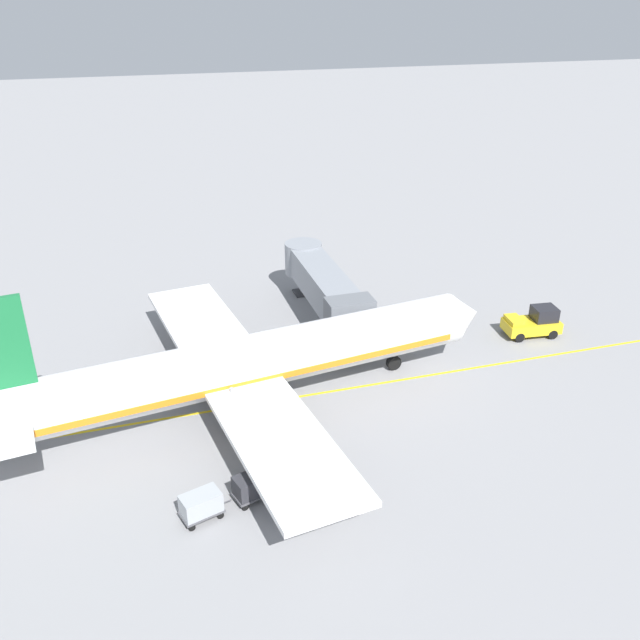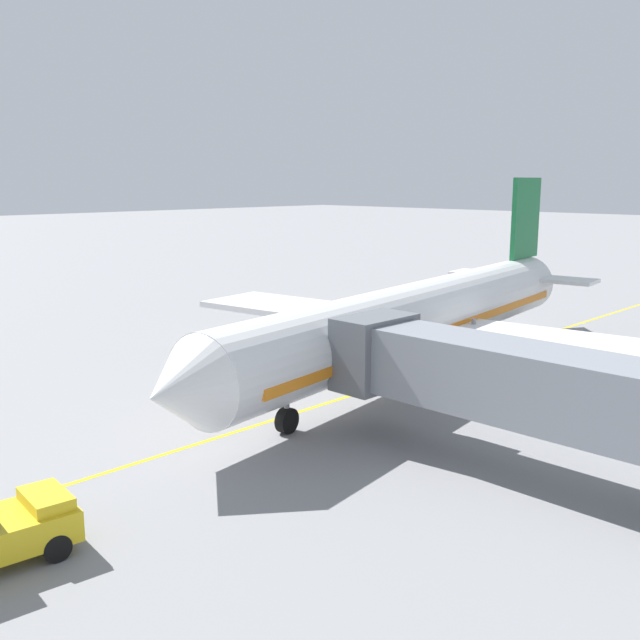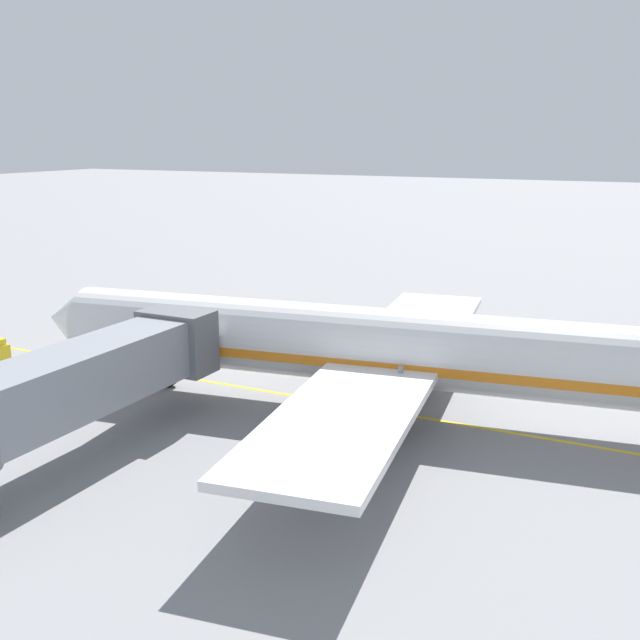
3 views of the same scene
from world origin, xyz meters
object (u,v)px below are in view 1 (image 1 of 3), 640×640
object	(u,v)px
baggage_cart_second_in_train	(201,504)
ground_crew_wing_walker	(283,433)
pushback_tractor	(533,323)
baggage_tug_lead	(301,486)
baggage_cart_front	(253,485)
parked_airliner	(245,364)
jet_bridge	(323,284)

from	to	relation	value
baggage_cart_second_in_train	ground_crew_wing_walker	size ratio (longest dim) A/B	1.76
pushback_tractor	baggage_tug_lead	xyz separation A→B (m)	(13.34, -23.29, -0.39)
pushback_tractor	baggage_cart_front	distance (m)	28.86
baggage_tug_lead	parked_airliner	bearing A→B (deg)	-173.89
parked_airliner	baggage_cart_second_in_train	size ratio (longest dim) A/B	12.54
jet_bridge	ground_crew_wing_walker	size ratio (longest dim) A/B	9.17
pushback_tractor	baggage_cart_front	world-z (taller)	pushback_tractor
ground_crew_wing_walker	parked_airliner	bearing A→B (deg)	-166.95
parked_airliner	ground_crew_wing_walker	bearing A→B (deg)	13.05
baggage_tug_lead	jet_bridge	bearing A→B (deg)	159.72
jet_bridge	ground_crew_wing_walker	xyz separation A→B (m)	(15.94, -7.50, -2.50)
parked_airliner	baggage_cart_front	bearing A→B (deg)	-9.23
parked_airliner	pushback_tractor	bearing A→B (deg)	98.03
pushback_tractor	baggage_cart_front	bearing A→B (deg)	-63.70
baggage_tug_lead	baggage_cart_front	world-z (taller)	baggage_tug_lead
pushback_tractor	ground_crew_wing_walker	size ratio (longest dim) A/B	2.73
pushback_tractor	ground_crew_wing_walker	xyz separation A→B (m)	(8.60, -23.16, -0.15)
baggage_cart_second_in_train	ground_crew_wing_walker	xyz separation A→B (m)	(-4.89, 5.69, 0.00)
jet_bridge	baggage_cart_second_in_train	bearing A→B (deg)	-32.33
baggage_cart_second_in_train	jet_bridge	bearing A→B (deg)	147.67
ground_crew_wing_walker	baggage_cart_second_in_train	bearing A→B (deg)	-49.28
parked_airliner	jet_bridge	distance (m)	13.85
baggage_cart_front	ground_crew_wing_walker	bearing A→B (deg)	147.03
baggage_cart_front	baggage_cart_second_in_train	distance (m)	3.05
jet_bridge	baggage_cart_front	xyz separation A→B (m)	(20.13, -10.22, -2.51)
baggage_cart_second_in_train	pushback_tractor	bearing A→B (deg)	115.07
parked_airliner	baggage_cart_second_in_train	bearing A→B (deg)	-24.05
baggage_tug_lead	pushback_tractor	bearing A→B (deg)	119.80
parked_airliner	baggage_cart_front	xyz separation A→B (m)	(9.35, -1.52, -2.24)
parked_airliner	baggage_cart_front	size ratio (longest dim) A/B	12.54
pushback_tractor	parked_airliner	bearing A→B (deg)	-81.97
baggage_tug_lead	ground_crew_wing_walker	distance (m)	4.75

